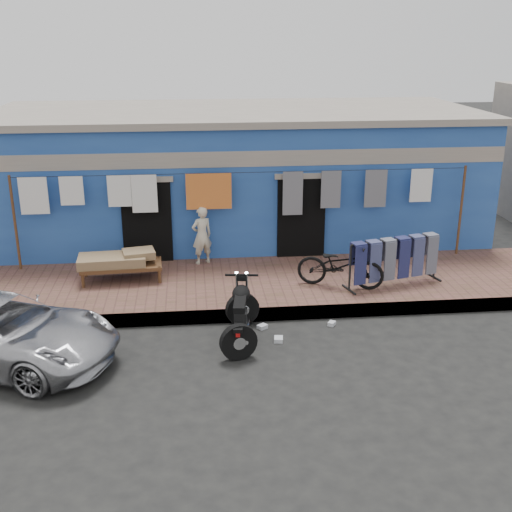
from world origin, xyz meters
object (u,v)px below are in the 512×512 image
(motorcycle, at_px, (240,313))
(charpoy, at_px, (122,266))
(bicycle, at_px, (341,260))
(jeans_rack, at_px, (394,261))
(seated_person, at_px, (202,235))

(motorcycle, relative_size, charpoy, 0.97)
(bicycle, xyz_separation_m, jeans_rack, (1.12, 0.02, -0.05))
(seated_person, distance_m, motorcycle, 3.53)
(motorcycle, bearing_deg, jeans_rack, 35.85)
(charpoy, height_order, jeans_rack, jeans_rack)
(seated_person, height_order, jeans_rack, seated_person)
(jeans_rack, bearing_deg, charpoy, 171.55)
(motorcycle, relative_size, jeans_rack, 0.80)
(seated_person, height_order, charpoy, seated_person)
(bicycle, xyz_separation_m, charpoy, (-4.48, 0.85, -0.27))
(seated_person, distance_m, jeans_rack, 4.24)
(seated_person, xyz_separation_m, charpoy, (-1.71, -0.85, -0.36))
(bicycle, distance_m, jeans_rack, 1.12)
(bicycle, bearing_deg, motorcycle, 149.69)
(seated_person, bearing_deg, charpoy, 2.33)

